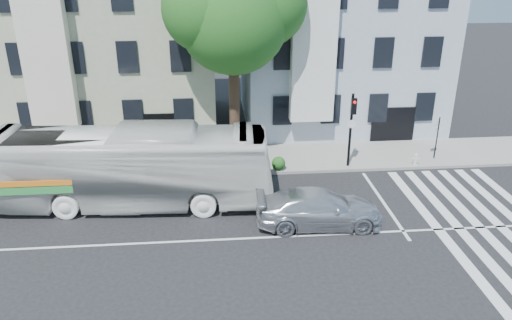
{
  "coord_description": "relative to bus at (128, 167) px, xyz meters",
  "views": [
    {
      "loc": [
        -1.09,
        -17.15,
        10.71
      ],
      "look_at": [
        0.62,
        2.38,
        2.4
      ],
      "focal_mm": 35.0,
      "sensor_mm": 36.0,
      "label": 1
    }
  ],
  "objects": [
    {
      "name": "street_tree",
      "position": [
        5.04,
        5.26,
        6.04
      ],
      "size": [
        7.3,
        5.9,
        11.1
      ],
      "color": "#2D2116",
      "rests_on": "ground"
    },
    {
      "name": "fire_hydrant",
      "position": [
        14.43,
        2.83,
        -1.31
      ],
      "size": [
        0.37,
        0.21,
        0.65
      ],
      "rotation": [
        0.0,
        0.0,
        -0.18
      ],
      "color": "silver",
      "rests_on": "sidewalk_far"
    },
    {
      "name": "sedan",
      "position": [
        8.11,
        -2.61,
        -1.03
      ],
      "size": [
        2.33,
        5.34,
        1.53
      ],
      "primitive_type": "imported",
      "rotation": [
        0.0,
        0.0,
        1.53
      ],
      "color": "silver",
      "rests_on": "ground"
    },
    {
      "name": "ground",
      "position": [
        4.99,
        -3.47,
        -1.79
      ],
      "size": [
        120.0,
        120.0,
        0.0
      ],
      "primitive_type": "plane",
      "color": "black",
      "rests_on": "ground"
    },
    {
      "name": "traffic_signal",
      "position": [
        10.84,
        2.92,
        0.83
      ],
      "size": [
        0.43,
        0.53,
        4.06
      ],
      "rotation": [
        0.0,
        0.0,
        -0.02
      ],
      "color": "black",
      "rests_on": "ground"
    },
    {
      "name": "building_left",
      "position": [
        -2.01,
        11.53,
        3.71
      ],
      "size": [
        12.0,
        10.0,
        11.0
      ],
      "primitive_type": "cube",
      "color": "#979D83",
      "rests_on": "ground"
    },
    {
      "name": "hedge",
      "position": [
        2.87,
        2.83,
        -1.29
      ],
      "size": [
        8.51,
        2.33,
        0.7
      ],
      "primitive_type": null,
      "rotation": [
        0.0,
        0.0,
        0.18
      ],
      "color": "#346621",
      "rests_on": "sidewalk_far"
    },
    {
      "name": "bus",
      "position": [
        0.0,
        0.0,
        0.0
      ],
      "size": [
        3.82,
        13.03,
        3.58
      ],
      "primitive_type": "imported",
      "rotation": [
        0.0,
        0.0,
        1.51
      ],
      "color": "silver",
      "rests_on": "ground"
    },
    {
      "name": "far_sign_pole",
      "position": [
        15.81,
        3.65,
        -0.15
      ],
      "size": [
        0.41,
        0.22,
        2.34
      ],
      "rotation": [
        0.0,
        0.0,
        0.3
      ],
      "color": "black",
      "rests_on": "sidewalk_far"
    },
    {
      "name": "sidewalk_far",
      "position": [
        4.99,
        4.53,
        -1.72
      ],
      "size": [
        80.0,
        4.0,
        0.15
      ],
      "primitive_type": "cube",
      "color": "gray",
      "rests_on": "ground"
    },
    {
      "name": "building_right",
      "position": [
        11.99,
        11.53,
        3.71
      ],
      "size": [
        12.0,
        10.0,
        11.0
      ],
      "primitive_type": "cube",
      "color": "#9FAABD",
      "rests_on": "ground"
    }
  ]
}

